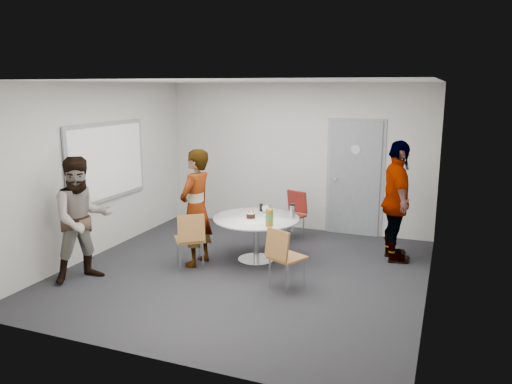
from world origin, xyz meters
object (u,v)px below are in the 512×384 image
at_px(chair_near_right, 283,253).
at_px(table, 258,223).
at_px(door, 355,178).
at_px(whiteboard, 107,162).
at_px(person_main, 196,208).
at_px(person_right, 397,202).
at_px(person_left, 82,219).
at_px(chair_far, 293,211).
at_px(chair_near_left, 190,235).

bearing_deg(chair_near_right, table, 153.16).
height_order(door, whiteboard, door).
xyz_separation_m(person_main, person_right, (2.74, 1.26, 0.05)).
xyz_separation_m(whiteboard, chair_near_right, (3.18, -0.62, -0.94)).
bearing_deg(table, door, 61.07).
xyz_separation_m(whiteboard, person_right, (4.41, 1.11, -0.52)).
relative_size(table, person_right, 0.71).
bearing_deg(person_left, whiteboard, 55.41).
xyz_separation_m(chair_far, person_left, (-2.14, -2.80, 0.34)).
relative_size(door, person_left, 1.23).
distance_m(chair_near_right, chair_far, 2.23).
height_order(whiteboard, table, whiteboard).
relative_size(whiteboard, person_left, 1.10).
height_order(person_left, person_right, person_right).
xyz_separation_m(chair_far, person_main, (-0.98, -1.71, 0.35)).
height_order(chair_near_left, chair_near_right, chair_near_left).
bearing_deg(chair_near_left, person_right, -8.73).
xyz_separation_m(whiteboard, person_left, (0.51, -1.25, -0.59)).
height_order(table, person_main, person_main).
bearing_deg(chair_near_right, person_left, -140.89).
distance_m(chair_near_right, person_left, 2.76).
xyz_separation_m(chair_far, person_right, (1.76, -0.44, 0.41)).
xyz_separation_m(chair_near_right, person_main, (-1.51, 0.46, 0.36)).
distance_m(table, chair_near_left, 1.05).
bearing_deg(table, chair_near_right, -52.55).
distance_m(table, chair_near_right, 1.17).
bearing_deg(person_left, door, -7.57).
xyz_separation_m(chair_near_right, person_left, (-2.67, -0.64, 0.35)).
relative_size(table, chair_near_left, 1.54).
height_order(door, person_right, door).
height_order(table, chair_near_left, table).
xyz_separation_m(table, person_left, (-1.96, -1.56, 0.27)).
relative_size(chair_near_left, person_right, 0.46).
distance_m(door, table, 2.30).
bearing_deg(door, chair_far, -141.29).
height_order(whiteboard, person_main, whiteboard).
height_order(chair_near_right, person_right, person_right).
xyz_separation_m(door, person_left, (-3.05, -3.53, -0.16)).
distance_m(chair_near_left, chair_near_right, 1.51).
relative_size(person_main, person_right, 0.94).
relative_size(chair_near_left, chair_far, 1.00).
height_order(table, chair_far, table).
bearing_deg(table, chair_far, 81.74).
xyz_separation_m(door, chair_near_right, (-0.38, -2.90, -0.52)).
height_order(chair_near_right, person_main, person_main).
xyz_separation_m(door, person_main, (-1.89, -2.44, -0.15)).
xyz_separation_m(table, person_main, (-0.80, -0.46, 0.28)).
xyz_separation_m(table, person_right, (1.94, 0.80, 0.33)).
distance_m(table, person_left, 2.52).
bearing_deg(chair_far, person_main, 79.25).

